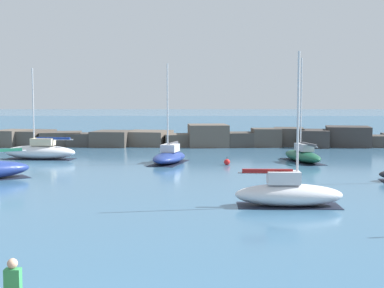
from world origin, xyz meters
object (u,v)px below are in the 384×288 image
sailboat_moored_2 (40,151)px  sailboat_moored_4 (303,155)px  sailboat_moored_0 (288,193)px  sailboat_moored_7 (169,156)px  mooring_buoy_orange_near (227,162)px

sailboat_moored_2 → sailboat_moored_4: bearing=-4.4°
sailboat_moored_4 → sailboat_moored_0: bearing=-103.1°
sailboat_moored_2 → sailboat_moored_7: (11.94, -2.92, -0.14)m
sailboat_moored_0 → sailboat_moored_2: sailboat_moored_2 is taller
sailboat_moored_0 → sailboat_moored_4: (4.51, 19.46, -0.07)m
sailboat_moored_7 → mooring_buoy_orange_near: size_ratio=11.91×
sailboat_moored_0 → sailboat_moored_2: size_ratio=0.95×
mooring_buoy_orange_near → sailboat_moored_0: bearing=-82.7°
sailboat_moored_0 → sailboat_moored_2: bearing=131.7°
sailboat_moored_2 → sailboat_moored_0: bearing=-48.3°
sailboat_moored_0 → sailboat_moored_4: 19.98m
sailboat_moored_4 → sailboat_moored_7: bearing=-174.6°
sailboat_moored_0 → sailboat_moored_7: (-7.04, 18.37, -0.08)m
sailboat_moored_2 → sailboat_moored_7: size_ratio=0.98×
sailboat_moored_2 → sailboat_moored_7: sailboat_moored_7 is taller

